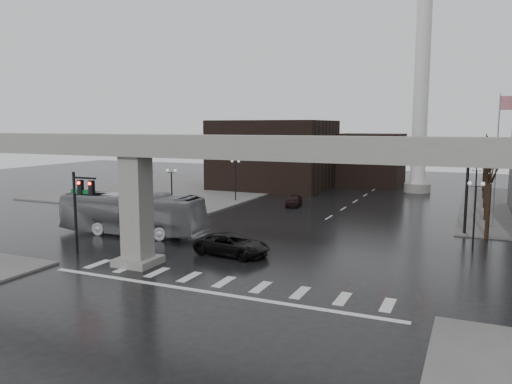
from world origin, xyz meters
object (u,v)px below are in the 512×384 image
signal_mast_arm (421,165)px  pickup_truck (232,245)px  far_car (294,200)px  city_bus (132,214)px

signal_mast_arm → pickup_truck: bearing=-128.9°
signal_mast_arm → far_car: signal_mast_arm is taller
signal_mast_arm → pickup_truck: signal_mast_arm is taller
pickup_truck → city_bus: city_bus is taller
far_car → signal_mast_arm: bearing=-39.2°
pickup_truck → far_car: size_ratio=1.44×
pickup_truck → city_bus: 11.33m
pickup_truck → city_bus: (-10.93, 2.79, 1.03)m
city_bus → pickup_truck: bearing=-109.1°
pickup_truck → far_car: 22.95m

